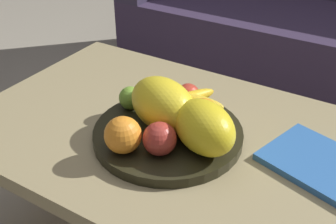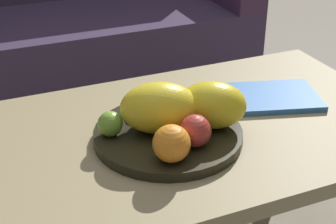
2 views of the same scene
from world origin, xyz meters
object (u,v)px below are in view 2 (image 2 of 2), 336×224
at_px(orange_left, 183,102).
at_px(apple_front, 111,125).
at_px(banana_bunch, 162,103).
at_px(melon_large_front, 159,108).
at_px(orange_front, 172,143).
at_px(magazine, 272,97).
at_px(apple_left, 145,99).
at_px(apple_right, 195,131).
at_px(couch, 59,31).
at_px(fruit_bowl, 168,135).
at_px(melon_smaller_beside, 212,105).
at_px(coffee_table, 184,143).

height_order(orange_left, apple_front, orange_left).
bearing_deg(banana_bunch, melon_large_front, -116.20).
relative_size(orange_front, apple_front, 1.39).
distance_m(apple_front, magazine, 0.49).
distance_m(orange_front, apple_left, 0.24).
height_order(orange_front, apple_front, orange_front).
bearing_deg(apple_right, orange_left, 76.46).
relative_size(couch, fruit_bowl, 4.73).
distance_m(orange_left, apple_left, 0.10).
distance_m(couch, banana_bunch, 1.22).
xyz_separation_m(orange_front, orange_left, (0.11, 0.18, -0.00)).
height_order(fruit_bowl, orange_front, orange_front).
bearing_deg(banana_bunch, apple_right, -85.70).
bearing_deg(orange_left, couch, 92.88).
relative_size(melon_large_front, apple_front, 3.10).
xyz_separation_m(orange_left, apple_front, (-0.20, -0.03, -0.01)).
xyz_separation_m(fruit_bowl, apple_left, (-0.01, 0.12, 0.04)).
bearing_deg(melon_large_front, apple_right, -62.04).
distance_m(fruit_bowl, magazine, 0.36).
bearing_deg(melon_smaller_beside, apple_front, 168.15).
xyz_separation_m(melon_large_front, apple_right, (0.05, -0.09, -0.02)).
bearing_deg(orange_front, melon_smaller_beside, 33.69).
xyz_separation_m(coffee_table, magazine, (0.29, 0.05, 0.05)).
height_order(apple_front, banana_bunch, banana_bunch).
xyz_separation_m(coffee_table, apple_right, (-0.03, -0.12, 0.11)).
bearing_deg(couch, melon_smaller_beside, -85.51).
bearing_deg(melon_smaller_beside, couch, 94.49).
relative_size(melon_large_front, magazine, 0.75).
bearing_deg(banana_bunch, melon_smaller_beside, -49.62).
relative_size(apple_front, banana_bunch, 0.36).
xyz_separation_m(melon_large_front, banana_bunch, (0.04, 0.07, -0.03)).
bearing_deg(couch, melon_large_front, -90.95).
bearing_deg(apple_left, orange_left, -40.22).
xyz_separation_m(melon_smaller_beside, banana_bunch, (-0.09, 0.10, -0.03)).
xyz_separation_m(coffee_table, melon_large_front, (-0.08, -0.03, 0.13)).
relative_size(coffee_table, apple_front, 19.47).
xyz_separation_m(apple_front, banana_bunch, (0.15, 0.05, 0.00)).
xyz_separation_m(couch, melon_large_front, (-0.02, -1.28, 0.23)).
xyz_separation_m(couch, fruit_bowl, (-0.00, -1.28, 0.15)).
distance_m(orange_front, apple_front, 0.17).
distance_m(coffee_table, apple_left, 0.15).
bearing_deg(melon_large_front, banana_bunch, 63.80).
bearing_deg(melon_large_front, coffee_table, 18.65).
relative_size(melon_large_front, banana_bunch, 1.11).
bearing_deg(magazine, apple_left, -169.89).
relative_size(apple_front, magazine, 0.24).
bearing_deg(apple_left, banana_bunch, -52.11).
relative_size(orange_front, apple_right, 1.11).
relative_size(coffee_table, banana_bunch, 7.00).
height_order(apple_left, apple_right, apple_right).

